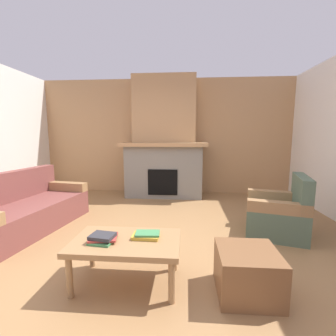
% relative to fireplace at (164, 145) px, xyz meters
% --- Properties ---
extents(ground, '(9.00, 9.00, 0.00)m').
position_rel_fireplace_xyz_m(ground, '(0.00, -2.62, -1.16)').
color(ground, olive).
extents(wall_back_wood_panel, '(6.00, 0.12, 2.70)m').
position_rel_fireplace_xyz_m(wall_back_wood_panel, '(0.00, 0.38, 0.19)').
color(wall_back_wood_panel, tan).
rests_on(wall_back_wood_panel, ground).
extents(fireplace, '(1.90, 0.82, 2.70)m').
position_rel_fireplace_xyz_m(fireplace, '(0.00, 0.00, 0.00)').
color(fireplace, gray).
rests_on(fireplace, ground).
extents(couch, '(1.10, 1.91, 0.85)m').
position_rel_fireplace_xyz_m(couch, '(-1.87, -2.14, -0.88)').
color(couch, brown).
rests_on(couch, ground).
extents(armchair, '(0.93, 0.93, 0.85)m').
position_rel_fireplace_xyz_m(armchair, '(1.81, -2.03, -0.87)').
color(armchair, '#4C604C').
rests_on(armchair, ground).
extents(coffee_table, '(1.00, 0.60, 0.43)m').
position_rel_fireplace_xyz_m(coffee_table, '(-0.05, -3.28, -0.79)').
color(coffee_table, '#997047').
rests_on(coffee_table, ground).
extents(ottoman, '(0.52, 0.52, 0.40)m').
position_rel_fireplace_xyz_m(ottoman, '(1.05, -3.35, -0.96)').
color(ottoman, brown).
rests_on(ottoman, ground).
extents(book_stack_near_edge, '(0.28, 0.26, 0.07)m').
position_rel_fireplace_xyz_m(book_stack_near_edge, '(-0.26, -3.33, -0.70)').
color(book_stack_near_edge, '#3D7F4C').
rests_on(book_stack_near_edge, coffee_table).
extents(book_stack_center, '(0.26, 0.17, 0.05)m').
position_rel_fireplace_xyz_m(book_stack_center, '(0.13, -3.23, -0.71)').
color(book_stack_center, gold).
rests_on(book_stack_center, coffee_table).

